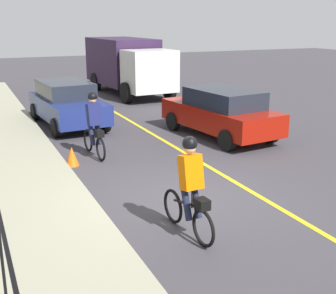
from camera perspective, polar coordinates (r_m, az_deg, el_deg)
name	(u,v)px	position (r m, az deg, el deg)	size (l,w,h in m)	color
ground_plane	(181,198)	(9.68, 1.71, -6.58)	(80.00, 80.00, 0.00)	#3A373D
lane_line_centre	(244,187)	(10.44, 9.64, -5.07)	(36.00, 0.12, 0.01)	yellow
sidewalk	(16,224)	(8.81, -18.82, -9.32)	(40.00, 3.20, 0.15)	gray
cyclist_lead	(94,125)	(12.48, -9.43, 2.79)	(1.71, 0.38, 1.83)	black
cyclist_follow	(190,188)	(7.76, 2.84, -5.21)	(1.71, 0.38, 1.83)	black
patrol_sedan	(221,112)	(14.62, 6.75, 4.48)	(4.58, 2.33, 1.58)	maroon
parked_sedan_rear	(67,103)	(16.54, -12.80, 5.53)	(4.52, 2.18, 1.58)	navy
box_truck_background	(127,64)	(23.27, -5.21, 10.59)	(6.82, 2.81, 2.78)	#2C1A36
traffic_cone_near	(72,156)	(11.98, -12.19, -1.17)	(0.36, 0.36, 0.50)	#E75B11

